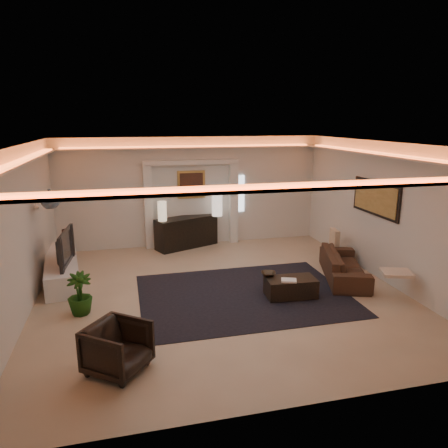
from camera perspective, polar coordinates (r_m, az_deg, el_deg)
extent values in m
plane|color=tan|center=(8.38, -0.36, -9.38)|extent=(7.00, 7.00, 0.00)
plane|color=white|center=(7.70, -0.40, 10.84)|extent=(7.00, 7.00, 0.00)
plane|color=silver|center=(11.28, -4.48, 4.40)|extent=(7.00, 0.00, 7.00)
plane|color=silver|center=(4.75, 9.52, -9.49)|extent=(7.00, 0.00, 7.00)
plane|color=silver|center=(7.91, -25.89, -1.15)|extent=(0.00, 7.00, 7.00)
plane|color=silver|center=(9.34, 21.01, 1.48)|extent=(0.00, 7.00, 7.00)
cube|color=silver|center=(7.72, -0.39, 8.76)|extent=(7.00, 7.00, 0.04)
cube|color=white|center=(11.57, 2.17, 4.17)|extent=(0.25, 0.03, 1.00)
cube|color=black|center=(8.30, 2.69, -9.60)|extent=(4.00, 3.00, 0.01)
cube|color=silver|center=(11.13, -10.22, 2.25)|extent=(0.22, 0.20, 2.20)
cube|color=silver|center=(11.49, 1.31, 2.83)|extent=(0.22, 0.20, 2.20)
cube|color=silver|center=(11.08, -4.48, 8.40)|extent=(2.52, 0.20, 0.12)
cube|color=tan|center=(11.22, -4.48, 5.38)|extent=(0.74, 0.04, 0.74)
cube|color=#4C2D1E|center=(11.20, -4.46, 5.36)|extent=(0.62, 0.02, 0.62)
cube|color=black|center=(9.52, 19.98, 3.33)|extent=(0.04, 1.64, 0.74)
cube|color=tan|center=(9.51, 19.85, 3.33)|extent=(0.02, 1.50, 0.62)
cylinder|color=black|center=(11.09, 14.21, 5.05)|extent=(0.12, 0.12, 0.22)
cube|color=silver|center=(9.20, -23.92, 2.29)|extent=(0.10, 0.55, 0.04)
cube|color=black|center=(11.24, -5.13, -1.14)|extent=(1.75, 1.14, 0.84)
cylinder|color=beige|center=(10.75, -8.42, 1.85)|extent=(0.27, 0.27, 0.50)
cylinder|color=white|center=(11.20, -0.94, 2.49)|extent=(0.32, 0.32, 0.62)
cube|color=silver|center=(9.68, -21.22, -5.66)|extent=(0.96, 2.62, 0.48)
imported|color=black|center=(9.09, -21.40, -3.12)|extent=(1.23, 0.26, 0.70)
cylinder|color=black|center=(10.47, -20.78, -1.78)|extent=(0.15, 0.15, 0.38)
imported|color=slate|center=(8.72, -22.63, 3.21)|extent=(0.40, 0.40, 0.37)
imported|color=#163C0D|center=(7.82, -19.07, -8.98)|extent=(0.46, 0.46, 0.75)
imported|color=#332418|center=(9.38, 16.04, -5.44)|extent=(2.13, 1.37, 0.58)
cube|color=#F3DFC7|center=(8.50, 22.44, -6.17)|extent=(0.65, 0.59, 0.06)
cube|color=#CDAE8A|center=(10.50, 14.83, -1.80)|extent=(0.18, 0.42, 0.40)
cube|color=black|center=(8.23, 9.07, -8.46)|extent=(0.98, 0.57, 0.35)
imported|color=black|center=(8.22, 6.08, -6.59)|extent=(0.35, 0.35, 0.07)
cube|color=silver|center=(8.01, 8.83, -7.41)|extent=(0.33, 0.29, 0.03)
imported|color=black|center=(6.04, -14.29, -16.07)|extent=(1.04, 1.03, 0.68)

